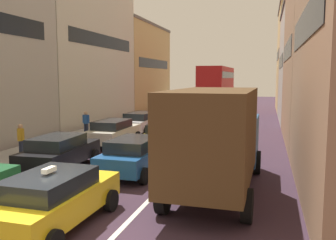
{
  "coord_description": "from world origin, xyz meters",
  "views": [
    {
      "loc": [
        5.28,
        -7.23,
        3.96
      ],
      "look_at": [
        0.0,
        12.0,
        1.6
      ],
      "focal_mm": 38.58,
      "sensor_mm": 36.0,
      "label": 1
    }
  ],
  "objects_px": {
    "pedestrian_near_kerb": "(86,122)",
    "pedestrian_mid_sidewalk": "(21,138)",
    "hatchback_centre_lane_third": "(165,135)",
    "sedan_left_lane_third": "(113,132)",
    "sedan_right_lane_behind_truck": "(228,136)",
    "sedan_centre_lane_second": "(135,154)",
    "sedan_left_lane_fourth": "(141,122)",
    "taxi_centre_lane_front": "(54,198)",
    "bus_mid_queue_primary": "(217,88)",
    "removalist_box_truck": "(217,136)",
    "sedan_centre_lane_fifth": "(200,115)",
    "coupe_centre_lane_fourth": "(189,123)",
    "wagon_left_lane_second": "(59,152)",
    "sedan_left_lane_fifth": "(164,115)"
  },
  "relations": [
    {
      "from": "pedestrian_near_kerb",
      "to": "pedestrian_mid_sidewalk",
      "type": "xyz_separation_m",
      "value": [
        0.08,
        -6.88,
        0.0
      ]
    },
    {
      "from": "hatchback_centre_lane_third",
      "to": "sedan_left_lane_third",
      "type": "relative_size",
      "value": 1.02
    },
    {
      "from": "hatchback_centre_lane_third",
      "to": "sedan_right_lane_behind_truck",
      "type": "bearing_deg",
      "value": -86.45
    },
    {
      "from": "sedan_centre_lane_second",
      "to": "sedan_left_lane_fourth",
      "type": "xyz_separation_m",
      "value": [
        -3.45,
        10.44,
        0.0
      ]
    },
    {
      "from": "taxi_centre_lane_front",
      "to": "sedan_left_lane_fourth",
      "type": "distance_m",
      "value": 16.5
    },
    {
      "from": "pedestrian_mid_sidewalk",
      "to": "bus_mid_queue_primary",
      "type": "bearing_deg",
      "value": -169.11
    },
    {
      "from": "sedan_left_lane_third",
      "to": "hatchback_centre_lane_third",
      "type": "bearing_deg",
      "value": -95.03
    },
    {
      "from": "removalist_box_truck",
      "to": "sedan_centre_lane_fifth",
      "type": "xyz_separation_m",
      "value": [
        -3.81,
        17.92,
        -1.18
      ]
    },
    {
      "from": "removalist_box_truck",
      "to": "sedan_left_lane_third",
      "type": "xyz_separation_m",
      "value": [
        -7.05,
        7.24,
        -1.18
      ]
    },
    {
      "from": "sedan_centre_lane_second",
      "to": "bus_mid_queue_primary",
      "type": "height_order",
      "value": "bus_mid_queue_primary"
    },
    {
      "from": "removalist_box_truck",
      "to": "sedan_centre_lane_second",
      "type": "distance_m",
      "value": 4.17
    },
    {
      "from": "sedan_centre_lane_second",
      "to": "hatchback_centre_lane_third",
      "type": "distance_m",
      "value": 5.21
    },
    {
      "from": "sedan_centre_lane_second",
      "to": "pedestrian_mid_sidewalk",
      "type": "relative_size",
      "value": 2.61
    },
    {
      "from": "sedan_centre_lane_fifth",
      "to": "sedan_right_lane_behind_truck",
      "type": "xyz_separation_m",
      "value": [
        3.45,
        -10.61,
        0.0
      ]
    },
    {
      "from": "taxi_centre_lane_front",
      "to": "hatchback_centre_lane_third",
      "type": "xyz_separation_m",
      "value": [
        -0.03,
        10.92,
        -0.0
      ]
    },
    {
      "from": "removalist_box_truck",
      "to": "taxi_centre_lane_front",
      "type": "xyz_separation_m",
      "value": [
        -3.75,
        -4.01,
        -1.18
      ]
    },
    {
      "from": "hatchback_centre_lane_third",
      "to": "pedestrian_mid_sidewalk",
      "type": "distance_m",
      "value": 7.47
    },
    {
      "from": "coupe_centre_lane_fourth",
      "to": "sedan_right_lane_behind_truck",
      "type": "height_order",
      "value": "same"
    },
    {
      "from": "removalist_box_truck",
      "to": "sedan_right_lane_behind_truck",
      "type": "relative_size",
      "value": 1.77
    },
    {
      "from": "wagon_left_lane_second",
      "to": "sedan_centre_lane_fifth",
      "type": "xyz_separation_m",
      "value": [
        3.12,
        16.57,
        0.0
      ]
    },
    {
      "from": "pedestrian_near_kerb",
      "to": "sedan_centre_lane_fifth",
      "type": "bearing_deg",
      "value": 147.3
    },
    {
      "from": "removalist_box_truck",
      "to": "pedestrian_mid_sidewalk",
      "type": "relative_size",
      "value": 4.67
    },
    {
      "from": "taxi_centre_lane_front",
      "to": "pedestrian_near_kerb",
      "type": "bearing_deg",
      "value": 26.26
    },
    {
      "from": "sedan_left_lane_fifth",
      "to": "bus_mid_queue_primary",
      "type": "relative_size",
      "value": 0.41
    },
    {
      "from": "taxi_centre_lane_front",
      "to": "sedan_centre_lane_fifth",
      "type": "relative_size",
      "value": 1.01
    },
    {
      "from": "hatchback_centre_lane_third",
      "to": "sedan_right_lane_behind_truck",
      "type": "height_order",
      "value": "same"
    },
    {
      "from": "sedan_centre_lane_second",
      "to": "sedan_left_lane_fifth",
      "type": "relative_size",
      "value": 1.0
    },
    {
      "from": "sedan_left_lane_fifth",
      "to": "pedestrian_mid_sidewalk",
      "type": "height_order",
      "value": "pedestrian_mid_sidewalk"
    },
    {
      "from": "sedan_right_lane_behind_truck",
      "to": "bus_mid_queue_primary",
      "type": "bearing_deg",
      "value": 7.01
    },
    {
      "from": "sedan_left_lane_fourth",
      "to": "bus_mid_queue_primary",
      "type": "relative_size",
      "value": 0.42
    },
    {
      "from": "sedan_left_lane_third",
      "to": "sedan_left_lane_fourth",
      "type": "height_order",
      "value": "same"
    },
    {
      "from": "pedestrian_mid_sidewalk",
      "to": "removalist_box_truck",
      "type": "bearing_deg",
      "value": 98.8
    },
    {
      "from": "taxi_centre_lane_front",
      "to": "sedan_left_lane_third",
      "type": "height_order",
      "value": "taxi_centre_lane_front"
    },
    {
      "from": "sedan_centre_lane_fifth",
      "to": "pedestrian_mid_sidewalk",
      "type": "distance_m",
      "value": 16.12
    },
    {
      "from": "sedan_centre_lane_second",
      "to": "sedan_centre_lane_fifth",
      "type": "xyz_separation_m",
      "value": [
        -0.19,
        16.21,
        0.0
      ]
    },
    {
      "from": "sedan_left_lane_fourth",
      "to": "pedestrian_mid_sidewalk",
      "type": "bearing_deg",
      "value": 164.11
    },
    {
      "from": "pedestrian_near_kerb",
      "to": "bus_mid_queue_primary",
      "type": "bearing_deg",
      "value": 165.95
    },
    {
      "from": "taxi_centre_lane_front",
      "to": "sedan_centre_lane_fifth",
      "type": "distance_m",
      "value": 21.93
    },
    {
      "from": "wagon_left_lane_second",
      "to": "pedestrian_mid_sidewalk",
      "type": "distance_m",
      "value": 3.73
    },
    {
      "from": "sedan_left_lane_fourth",
      "to": "sedan_right_lane_behind_truck",
      "type": "bearing_deg",
      "value": -122.52
    },
    {
      "from": "sedan_right_lane_behind_truck",
      "to": "pedestrian_mid_sidewalk",
      "type": "bearing_deg",
      "value": 110.51
    },
    {
      "from": "taxi_centre_lane_front",
      "to": "hatchback_centre_lane_third",
      "type": "relative_size",
      "value": 0.99
    },
    {
      "from": "wagon_left_lane_second",
      "to": "pedestrian_mid_sidewalk",
      "type": "height_order",
      "value": "pedestrian_mid_sidewalk"
    },
    {
      "from": "taxi_centre_lane_front",
      "to": "pedestrian_mid_sidewalk",
      "type": "bearing_deg",
      "value": 43.41
    },
    {
      "from": "removalist_box_truck",
      "to": "sedan_left_lane_fifth",
      "type": "xyz_separation_m",
      "value": [
        -6.91,
        17.43,
        -1.18
      ]
    },
    {
      "from": "sedan_right_lane_behind_truck",
      "to": "bus_mid_queue_primary",
      "type": "height_order",
      "value": "bus_mid_queue_primary"
    },
    {
      "from": "sedan_left_lane_fifth",
      "to": "sedan_right_lane_behind_truck",
      "type": "height_order",
      "value": "same"
    },
    {
      "from": "hatchback_centre_lane_third",
      "to": "coupe_centre_lane_fourth",
      "type": "xyz_separation_m",
      "value": [
        0.16,
        5.38,
        0.0
      ]
    },
    {
      "from": "removalist_box_truck",
      "to": "wagon_left_lane_second",
      "type": "relative_size",
      "value": 1.78
    },
    {
      "from": "sedan_left_lane_third",
      "to": "removalist_box_truck",
      "type": "bearing_deg",
      "value": -135.07
    }
  ]
}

